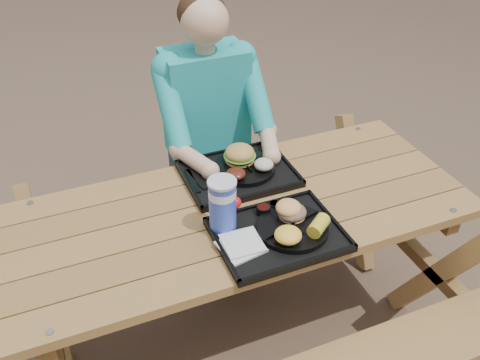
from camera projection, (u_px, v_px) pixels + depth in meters
name	position (u px, v px, depth m)	size (l,w,h in m)	color
ground	(240.00, 332.00, 2.51)	(60.00, 60.00, 0.00)	#999999
picnic_table	(240.00, 275.00, 2.29)	(1.80, 1.49, 0.75)	#999999
tray_near	(278.00, 235.00, 1.92)	(0.45, 0.35, 0.02)	black
tray_far	(239.00, 174.00, 2.23)	(0.45, 0.35, 0.02)	black
plate_near	(292.00, 228.00, 1.93)	(0.26, 0.26, 0.02)	black
plate_far	(244.00, 168.00, 2.24)	(0.26, 0.26, 0.02)	black
napkin_stack	(241.00, 246.00, 1.85)	(0.14, 0.14, 0.02)	silver
soda_cup	(223.00, 206.00, 1.89)	(0.10, 0.10, 0.20)	#1735B3
condiment_bbq	(264.00, 210.00, 2.00)	(0.05, 0.05, 0.03)	black
condiment_mustard	(274.00, 206.00, 2.03)	(0.04, 0.04, 0.03)	gold
sandwich	(293.00, 206.00, 1.93)	(0.10, 0.10, 0.10)	#F5A656
mac_cheese	(288.00, 235.00, 1.84)	(0.10, 0.10, 0.05)	yellow
corn_cob	(319.00, 226.00, 1.88)	(0.09, 0.09, 0.05)	yellow
cutlery_far	(197.00, 178.00, 2.19)	(0.03, 0.17, 0.01)	black
burger	(240.00, 150.00, 2.23)	(0.13, 0.13, 0.11)	#BC8C42
baked_beans	(236.00, 174.00, 2.15)	(0.08, 0.08, 0.04)	#4E1C0F
potato_salad	(264.00, 164.00, 2.20)	(0.08, 0.08, 0.04)	beige
diner	(209.00, 146.00, 2.64)	(0.48, 0.84, 1.28)	#1CB0C7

